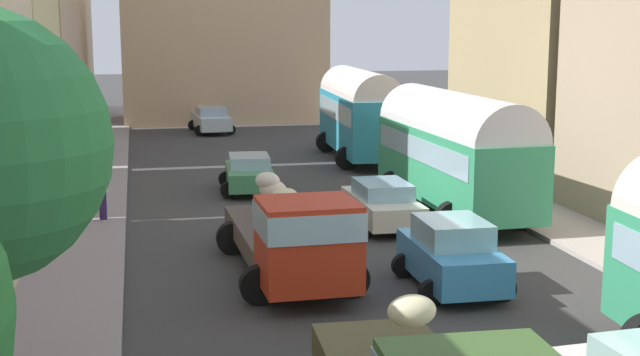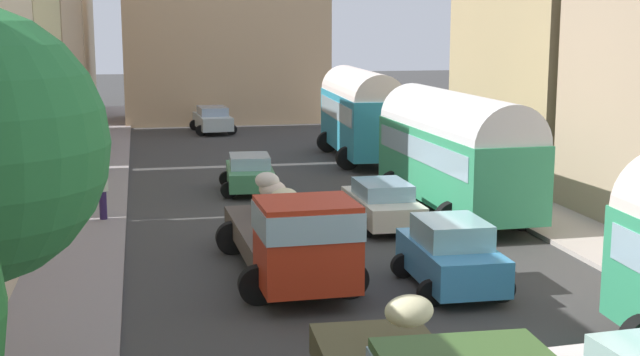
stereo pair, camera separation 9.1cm
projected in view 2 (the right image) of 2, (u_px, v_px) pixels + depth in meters
name	position (u px, v px, depth m)	size (l,w,h in m)	color
ground_plane	(295.00, 197.00, 31.83)	(154.00, 154.00, 0.00)	#3A3938
sidewalk_left	(91.00, 203.00, 30.36)	(2.50, 70.00, 0.14)	gray
sidewalk_right	(482.00, 187.00, 33.27)	(2.50, 70.00, 0.14)	#B1A69E
building_left_3	(12.00, 24.00, 42.46)	(5.83, 14.11, 12.38)	tan
building_left_4	(51.00, 34.00, 56.77)	(4.87, 13.33, 10.97)	beige
building_right_3	(541.00, 45.00, 35.26)	(4.19, 9.88, 10.78)	tan
distant_church	(225.00, 13.00, 54.65)	(12.61, 6.08, 18.89)	tan
parked_bus_1	(455.00, 147.00, 28.76)	(3.48, 8.99, 4.04)	#359A68
parked_bus_2	(360.00, 110.00, 39.88)	(3.41, 8.44, 4.16)	teal
cargo_truck_1	(293.00, 234.00, 21.10)	(3.15, 7.50, 2.41)	#B52C16
car_0	(250.00, 173.00, 32.63)	(2.41, 3.75, 1.40)	#428C58
car_1	(213.00, 119.00, 49.98)	(2.51, 4.37, 1.49)	silver
car_3	(451.00, 255.00, 20.75)	(2.35, 3.66, 1.71)	#418EC8
car_4	(382.00, 204.00, 27.13)	(2.31, 4.00, 1.43)	beige
pedestrian_2	(102.00, 191.00, 27.47)	(0.37, 0.37, 1.85)	#2E1F4E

